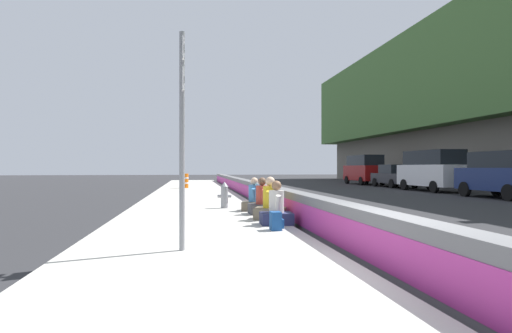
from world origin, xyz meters
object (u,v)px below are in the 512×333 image
parked_car_third (503,174)px  backpack (276,221)px  seated_person_middle (270,206)px  seated_person_rear (262,202)px  route_sign_post (182,125)px  parked_car_midline (394,176)px  fire_hydrant (224,195)px  construction_barrel (184,181)px  parked_car_fourth (432,170)px  parked_car_far (364,169)px  seated_person_foreground (276,211)px  seated_person_far (254,200)px

parked_car_third → backpack: bearing=125.6°
backpack → parked_car_third: size_ratio=0.08×
seated_person_middle → seated_person_rear: bearing=-0.0°
route_sign_post → seated_person_middle: route_sign_post is taller
route_sign_post → backpack: size_ratio=9.00×
seated_person_rear → backpack: size_ratio=2.67×
seated_person_middle → parked_car_midline: bearing=-34.5°
fire_hydrant → seated_person_rear: bearing=-154.0°
construction_barrel → parked_car_fourth: 15.82m
parked_car_midline → parked_car_far: bearing=0.7°
construction_barrel → parked_car_third: size_ratio=0.20×
seated_person_rear → backpack: seated_person_rear is taller
seated_person_foreground → parked_car_far: (25.42, -13.01, 0.89)m
backpack → construction_barrel: construction_barrel is taller
seated_person_foreground → parked_car_midline: bearing=-33.2°
backpack → parked_car_far: 29.46m
seated_person_middle → seated_person_rear: 1.29m
fire_hydrant → seated_person_middle: (-3.25, -0.95, -0.10)m
seated_person_far → parked_car_fourth: bearing=-48.9°
seated_person_foreground → construction_barrel: (18.36, 2.46, 0.15)m
seated_person_far → parked_car_third: parked_car_third is taller
seated_person_rear → seated_person_foreground: bearing=179.0°
fire_hydrant → parked_car_far: (21.15, -13.92, 0.77)m
seated_person_rear → seated_person_far: 0.99m
fire_hydrant → parked_car_third: size_ratio=0.18×
backpack → construction_barrel: bearing=6.7°
seated_person_middle → seated_person_far: size_ratio=1.07×
seated_person_middle → seated_person_rear: (1.29, -0.00, -0.02)m
fire_hydrant → seated_person_middle: seated_person_middle is taller
parked_car_fourth → backpack: bearing=139.8°
seated_person_far → fire_hydrant: bearing=41.6°
parked_car_third → seated_person_rear: bearing=115.6°
seated_person_foreground → seated_person_rear: (2.31, -0.04, 0.01)m
seated_person_rear → backpack: bearing=175.9°
seated_person_rear → parked_car_midline: bearing=-36.4°
route_sign_post → seated_person_rear: route_sign_post is taller
seated_person_foreground → seated_person_rear: bearing=-1.0°
construction_barrel → backpack: bearing=-173.3°
seated_person_rear → parked_car_far: (23.11, -12.97, 0.88)m
route_sign_post → parked_car_midline: size_ratio=0.80×
route_sign_post → construction_barrel: size_ratio=3.79×
fire_hydrant → parked_car_fourth: parked_car_fourth is taller
seated_person_foreground → parked_car_third: (8.43, -12.83, 0.72)m
seated_person_far → parked_car_fourth: (11.27, -12.93, 0.89)m
parked_car_midline → seated_person_foreground: bearing=146.8°
fire_hydrant → backpack: 5.22m
seated_person_foreground → backpack: size_ratio=2.62×
route_sign_post → backpack: bearing=-45.1°
route_sign_post → seated_person_middle: size_ratio=3.22×
route_sign_post → fire_hydrant: size_ratio=4.09×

